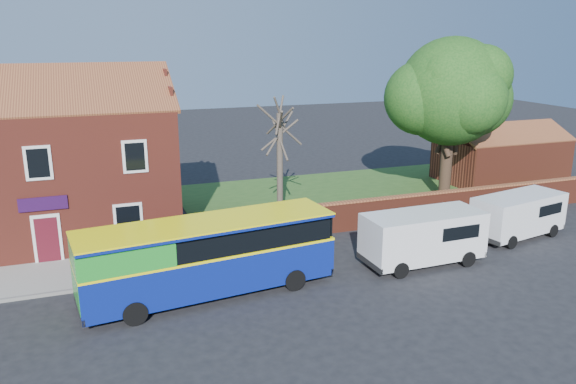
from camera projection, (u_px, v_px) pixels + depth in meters
name	position (u px, v px, depth m)	size (l,w,h in m)	color
ground	(247.00, 313.00, 20.57)	(120.00, 120.00, 0.00)	black
pavement	(48.00, 277.00, 23.49)	(18.00, 3.50, 0.12)	gray
kerb	(46.00, 294.00, 21.90)	(18.00, 0.15, 0.14)	slate
grass_strip	(385.00, 192.00, 36.58)	(26.00, 12.00, 0.04)	#426B28
shop_building	(46.00, 170.00, 27.80)	(12.30, 8.13, 10.50)	maroon
boundary_wall	(439.00, 205.00, 30.93)	(22.00, 0.38, 1.60)	maroon
outbuilding	(500.00, 158.00, 39.08)	(8.20, 5.06, 4.17)	maroon
bus	(201.00, 255.00, 21.51)	(10.08, 3.62, 3.01)	navy
van_near	(423.00, 236.00, 24.73)	(5.41, 2.34, 2.36)	white
van_far	(518.00, 214.00, 28.09)	(5.26, 2.92, 2.18)	white
large_tree	(451.00, 95.00, 33.35)	(8.07, 6.38, 9.84)	black
bare_tree	(280.00, 161.00, 30.11)	(2.42, 2.88, 6.46)	#4C4238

